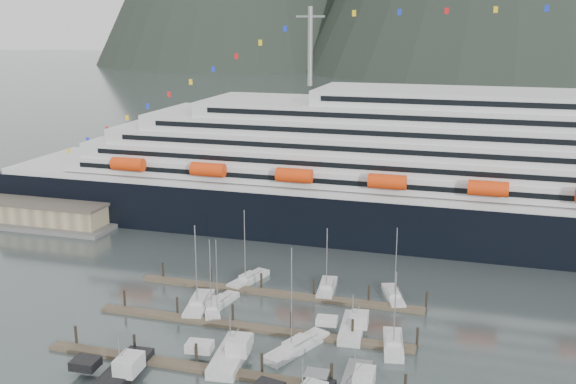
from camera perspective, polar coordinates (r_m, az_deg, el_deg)
name	(u,v)px	position (r m, az deg, el deg)	size (l,w,h in m)	color
ground	(276,343)	(96.16, -1.03, -12.62)	(1600.00, 1600.00, 0.00)	#424E4E
cruise_ship	(504,184)	(140.16, 17.81, 0.64)	(210.00, 30.40, 50.30)	black
warehouse	(30,208)	(163.20, -21.04, -1.30)	(46.00, 20.00, 5.80)	#595956
dock_near	(215,370)	(89.33, -6.16, -14.74)	(48.18, 2.28, 3.20)	#4E4032
dock_mid	(250,327)	(100.05, -3.23, -11.32)	(48.18, 2.28, 3.20)	#4E4032
dock_far	(277,293)	(111.26, -0.93, -8.55)	(48.18, 2.28, 3.20)	#4E4032
sailboat_a	(199,305)	(107.46, -7.55, -9.46)	(4.87, 10.61, 14.29)	#B3B3B3
sailboat_b	(211,309)	(105.94, -6.52, -9.82)	(5.89, 8.70, 12.28)	#B3B3B3
sailboat_c	(220,303)	(107.98, -5.75, -9.32)	(3.56, 8.50, 11.45)	#B3B3B3
sailboat_d	(297,347)	(93.94, 0.75, -13.02)	(6.98, 11.54, 15.50)	#B3B3B3
sailboat_e	(249,280)	(116.59, -3.36, -7.42)	(4.93, 9.71, 13.45)	#B3B3B3
sailboat_f	(327,289)	(112.90, 3.32, -8.17)	(3.61, 9.21, 11.63)	#B3B3B3
sailboat_g	(393,296)	(111.04, 8.90, -8.73)	(5.16, 9.51, 12.64)	#B3B3B3
sailboat_h	(393,345)	(95.72, 8.90, -12.67)	(4.13, 9.34, 11.88)	#B3B3B3
trawler_a	(119,373)	(89.58, -14.09, -14.61)	(9.22, 12.77, 6.92)	black
trawler_b	(230,354)	(91.55, -4.95, -13.51)	(8.81, 11.54, 7.29)	#B3B3B3
trawler_e	(352,327)	(99.13, 5.40, -11.28)	(7.66, 10.04, 6.33)	#B3B3B3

